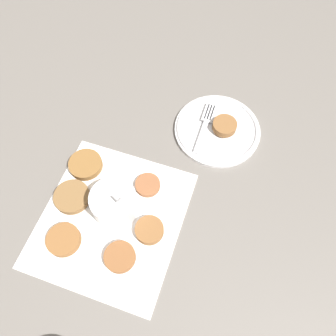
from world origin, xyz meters
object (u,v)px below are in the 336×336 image
at_px(serving_plate, 217,129).
at_px(fork, 206,122).
at_px(fritter_on_plate, 225,126).
at_px(sauce_bowl, 115,203).

relative_size(serving_plate, fork, 1.37).
relative_size(fritter_on_plate, fork, 0.38).
bearing_deg(fritter_on_plate, sauce_bowl, 139.06).
bearing_deg(fork, sauce_bowl, 146.64).
xyz_separation_m(sauce_bowl, fritter_on_plate, (0.25, -0.21, -0.01)).
bearing_deg(sauce_bowl, fork, -33.36).
height_order(sauce_bowl, fritter_on_plate, sauce_bowl).
bearing_deg(fritter_on_plate, serving_plate, 93.78).
bearing_deg(serving_plate, fritter_on_plate, -86.22).
distance_m(serving_plate, fork, 0.03).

